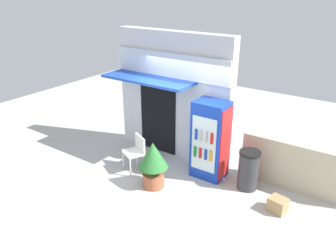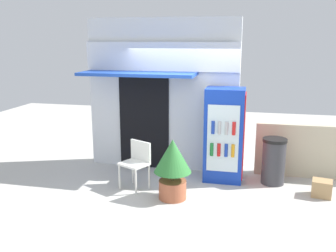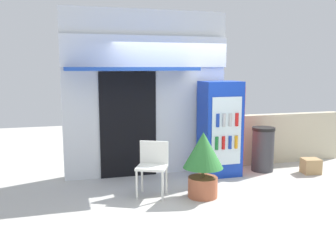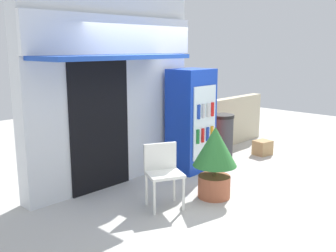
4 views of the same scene
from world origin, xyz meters
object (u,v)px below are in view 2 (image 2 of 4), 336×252
(trash_bin, at_px, (274,161))
(potted_plant_near_shop, at_px, (173,164))
(drink_cooler, at_px, (225,135))
(cardboard_box, at_px, (322,188))
(plastic_chair, at_px, (137,160))

(trash_bin, bearing_deg, potted_plant_near_shop, -147.42)
(drink_cooler, relative_size, trash_bin, 2.04)
(drink_cooler, height_order, cardboard_box, drink_cooler)
(potted_plant_near_shop, relative_size, cardboard_box, 3.19)
(drink_cooler, xyz_separation_m, plastic_chair, (-1.52, -0.76, -0.37))
(trash_bin, relative_size, cardboard_box, 2.67)
(drink_cooler, height_order, potted_plant_near_shop, drink_cooler)
(potted_plant_near_shop, bearing_deg, cardboard_box, 14.54)
(plastic_chair, bearing_deg, drink_cooler, 26.70)
(drink_cooler, relative_size, plastic_chair, 2.07)
(plastic_chair, bearing_deg, potted_plant_near_shop, -24.00)
(plastic_chair, height_order, trash_bin, trash_bin)
(cardboard_box, bearing_deg, potted_plant_near_shop, -165.46)
(trash_bin, bearing_deg, drink_cooler, -179.90)
(plastic_chair, relative_size, trash_bin, 0.99)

